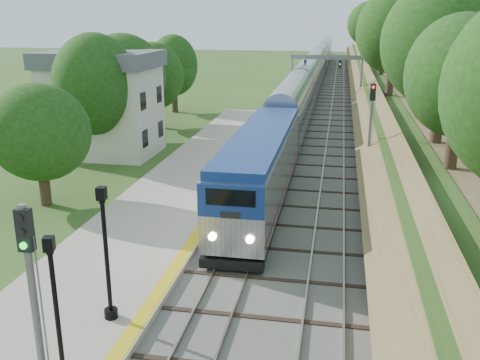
% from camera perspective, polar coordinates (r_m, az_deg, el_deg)
% --- Properties ---
extents(trackbed, '(9.50, 170.00, 0.28)m').
position_cam_1_polar(trackbed, '(69.73, 8.76, 8.30)').
color(trackbed, '#4C4944').
rests_on(trackbed, ground).
extents(platform, '(6.40, 68.00, 0.38)m').
position_cam_1_polar(platform, '(28.57, -9.34, -4.50)').
color(platform, '#A29483').
rests_on(platform, ground).
extents(yellow_stripe, '(0.55, 68.00, 0.01)m').
position_cam_1_polar(yellow_stripe, '(27.70, -3.78, -4.57)').
color(yellow_stripe, gold).
rests_on(yellow_stripe, platform).
extents(embankment, '(10.64, 170.00, 11.70)m').
position_cam_1_polar(embankment, '(69.72, 15.79, 9.42)').
color(embankment, brown).
rests_on(embankment, ground).
extents(station_building, '(8.60, 6.60, 8.00)m').
position_cam_1_polar(station_building, '(43.41, -14.42, 8.00)').
color(station_building, silver).
rests_on(station_building, ground).
extents(signal_gantry, '(8.40, 0.38, 6.20)m').
position_cam_1_polar(signal_gantry, '(64.17, 9.21, 11.80)').
color(signal_gantry, slate).
rests_on(signal_gantry, ground).
extents(trees_behind_platform, '(7.82, 53.32, 7.21)m').
position_cam_1_polar(trees_behind_platform, '(33.84, -16.64, 6.09)').
color(trees_behind_platform, '#332316').
rests_on(trees_behind_platform, ground).
extents(train, '(2.85, 133.98, 4.19)m').
position_cam_1_polar(train, '(86.59, 7.91, 11.44)').
color(train, black).
rests_on(train, trackbed).
extents(lamppost_mid, '(0.45, 0.45, 4.54)m').
position_cam_1_polar(lamppost_mid, '(16.50, -18.90, -13.80)').
color(lamppost_mid, black).
rests_on(lamppost_mid, platform).
extents(lamppost_far, '(0.48, 0.48, 4.86)m').
position_cam_1_polar(lamppost_far, '(19.08, -14.01, -8.45)').
color(lamppost_far, black).
rests_on(lamppost_far, platform).
extents(signal_platform, '(0.36, 0.28, 6.11)m').
position_cam_1_polar(signal_platform, '(14.15, -21.17, -11.46)').
color(signal_platform, slate).
rests_on(signal_platform, platform).
extents(signal_farside, '(0.36, 0.28, 6.47)m').
position_cam_1_polar(signal_farside, '(35.49, 13.77, 6.05)').
color(signal_farside, slate).
rests_on(signal_farside, ground).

